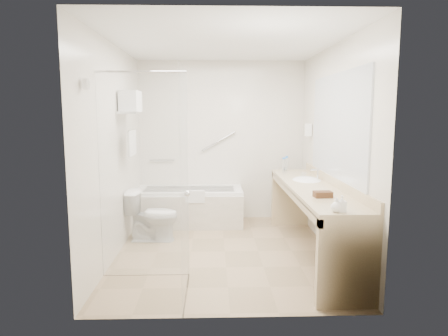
{
  "coord_description": "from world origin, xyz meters",
  "views": [
    {
      "loc": [
        -0.14,
        -4.74,
        1.71
      ],
      "look_at": [
        0.0,
        0.3,
        1.0
      ],
      "focal_mm": 32.0,
      "sensor_mm": 36.0,
      "label": 1
    }
  ],
  "objects_px": {
    "bathtub": "(190,206)",
    "water_bottle_left": "(287,164)",
    "vanity_counter": "(311,203)",
    "amenity_basket": "(323,194)",
    "toilet": "(153,216)"
  },
  "relations": [
    {
      "from": "water_bottle_left",
      "to": "vanity_counter",
      "type": "bearing_deg",
      "value": -85.92
    },
    {
      "from": "vanity_counter",
      "to": "amenity_basket",
      "type": "height_order",
      "value": "vanity_counter"
    },
    {
      "from": "bathtub",
      "to": "toilet",
      "type": "xyz_separation_m",
      "value": [
        -0.45,
        -0.76,
        0.06
      ]
    },
    {
      "from": "toilet",
      "to": "water_bottle_left",
      "type": "height_order",
      "value": "water_bottle_left"
    },
    {
      "from": "vanity_counter",
      "to": "water_bottle_left",
      "type": "distance_m",
      "value": 1.22
    },
    {
      "from": "bathtub",
      "to": "toilet",
      "type": "distance_m",
      "value": 0.89
    },
    {
      "from": "toilet",
      "to": "amenity_basket",
      "type": "relative_size",
      "value": 3.79
    },
    {
      "from": "bathtub",
      "to": "water_bottle_left",
      "type": "bearing_deg",
      "value": -8.21
    },
    {
      "from": "vanity_counter",
      "to": "amenity_basket",
      "type": "distance_m",
      "value": 0.69
    },
    {
      "from": "bathtub",
      "to": "water_bottle_left",
      "type": "relative_size",
      "value": 7.26
    },
    {
      "from": "bathtub",
      "to": "water_bottle_left",
      "type": "distance_m",
      "value": 1.6
    },
    {
      "from": "vanity_counter",
      "to": "toilet",
      "type": "distance_m",
      "value": 2.09
    },
    {
      "from": "bathtub",
      "to": "water_bottle_left",
      "type": "xyz_separation_m",
      "value": [
        1.44,
        -0.21,
        0.68
      ]
    },
    {
      "from": "amenity_basket",
      "to": "toilet",
      "type": "bearing_deg",
      "value": 146.55
    },
    {
      "from": "toilet",
      "to": "amenity_basket",
      "type": "distance_m",
      "value": 2.37
    }
  ]
}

